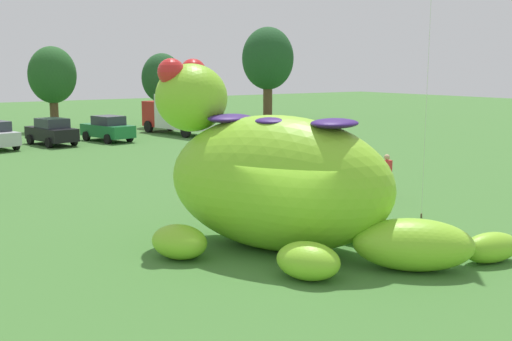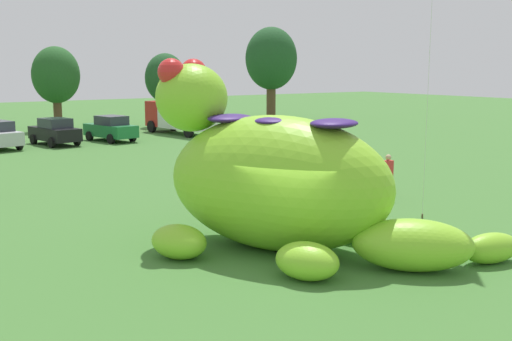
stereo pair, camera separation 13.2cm
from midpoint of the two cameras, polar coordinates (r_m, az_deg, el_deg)
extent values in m
plane|color=#427533|center=(16.22, 3.29, -8.30)|extent=(160.00, 160.00, 0.00)
ellipsoid|color=#8CD12D|center=(16.86, 1.71, -1.15)|extent=(5.82, 7.32, 3.68)
ellipsoid|color=#8CD12D|center=(18.04, -6.17, 6.65)|extent=(2.69, 2.78, 1.94)
sphere|color=red|center=(17.76, -8.00, 8.93)|extent=(0.78, 0.78, 0.78)
sphere|color=red|center=(18.62, -5.99, 8.99)|extent=(0.78, 0.78, 0.78)
ellipsoid|color=navy|center=(17.35, -2.59, 4.80)|extent=(1.84, 1.71, 0.25)
ellipsoid|color=navy|center=(16.63, 1.74, 4.60)|extent=(1.84, 1.71, 0.25)
ellipsoid|color=navy|center=(15.95, 6.99, 4.32)|extent=(1.84, 1.71, 0.25)
ellipsoid|color=#8CD12D|center=(16.42, -7.27, -6.50)|extent=(1.70, 1.91, 0.90)
ellipsoid|color=#8CD12D|center=(19.75, -0.21, -3.69)|extent=(1.70, 1.91, 0.90)
ellipsoid|color=#8CD12D|center=(14.79, 4.55, -8.26)|extent=(1.70, 1.91, 0.90)
ellipsoid|color=#8CD12D|center=(18.15, 9.53, -5.00)|extent=(1.70, 1.91, 0.90)
ellipsoid|color=#8CD12D|center=(15.81, 13.98, -6.61)|extent=(3.15, 3.10, 1.29)
ellipsoid|color=#8CD12D|center=(17.05, 20.52, -6.64)|extent=(1.82, 1.13, 0.79)
cylinder|color=black|center=(40.19, -21.23, 2.23)|extent=(0.37, 0.68, 0.64)
cube|color=black|center=(41.87, -18.32, 3.21)|extent=(2.39, 4.33, 0.80)
cube|color=#2D333D|center=(41.67, -18.28, 4.15)|extent=(1.82, 2.20, 0.60)
cylinder|color=black|center=(42.69, -20.08, 2.69)|extent=(0.35, 0.67, 0.64)
cylinder|color=black|center=(43.42, -18.05, 2.90)|extent=(0.35, 0.67, 0.64)
cylinder|color=black|center=(40.41, -18.56, 2.42)|extent=(0.35, 0.67, 0.64)
cylinder|color=black|center=(41.18, -16.44, 2.65)|extent=(0.35, 0.67, 0.64)
cube|color=#1E7238|center=(42.98, -13.54, 3.58)|extent=(2.53, 4.37, 0.80)
cube|color=#2D333D|center=(42.79, -13.46, 4.50)|extent=(1.88, 2.24, 0.60)
cylinder|color=black|center=(43.63, -15.37, 3.06)|extent=(0.37, 0.68, 0.64)
cylinder|color=black|center=(44.54, -13.51, 3.26)|extent=(0.37, 0.68, 0.64)
cylinder|color=black|center=(41.50, -13.52, 2.82)|extent=(0.37, 0.68, 0.64)
cylinder|color=black|center=(42.46, -11.61, 3.04)|extent=(0.37, 0.68, 0.64)
cube|color=#B2231E|center=(48.66, -8.94, 5.19)|extent=(2.23, 2.06, 1.90)
cube|color=silver|center=(46.02, -6.71, 5.38)|extent=(2.72, 4.85, 2.50)
cylinder|color=black|center=(48.19, -9.90, 3.99)|extent=(0.40, 0.93, 0.90)
cylinder|color=black|center=(49.30, -7.94, 4.16)|extent=(0.40, 0.93, 0.90)
cylinder|color=black|center=(44.21, -6.55, 3.59)|extent=(0.40, 0.93, 0.90)
cylinder|color=black|center=(45.48, -4.41, 3.78)|extent=(0.40, 0.93, 0.90)
cylinder|color=brown|center=(51.70, -18.07, 4.81)|extent=(0.66, 0.66, 2.30)
ellipsoid|color=#235623|center=(51.56, -18.25, 8.33)|extent=(3.68, 3.68, 4.42)
cylinder|color=brown|center=(53.18, -8.59, 5.20)|extent=(0.61, 0.61, 2.14)
ellipsoid|color=#1E4C23|center=(53.05, -8.67, 8.38)|extent=(3.42, 3.42, 4.11)
cylinder|color=brown|center=(59.62, 1.02, 6.20)|extent=(0.87, 0.87, 3.05)
ellipsoid|color=#1E4C23|center=(59.53, 1.03, 10.24)|extent=(4.88, 4.88, 5.85)
cylinder|color=#2D334C|center=(22.22, -5.08, -2.26)|extent=(0.26, 0.26, 0.88)
cube|color=red|center=(22.08, -5.10, -0.38)|extent=(0.38, 0.22, 0.60)
sphere|color=tan|center=(22.02, -5.12, 0.70)|extent=(0.22, 0.22, 0.22)
cylinder|color=#2D334C|center=(24.01, 11.67, -1.54)|extent=(0.26, 0.26, 0.88)
cube|color=red|center=(23.88, 11.73, 0.20)|extent=(0.38, 0.22, 0.60)
sphere|color=tan|center=(23.82, 11.77, 1.20)|extent=(0.22, 0.22, 0.22)
cylinder|color=brown|center=(21.35, 14.75, -4.04)|extent=(0.06, 0.06, 0.15)
cylinder|color=silver|center=(20.79, 15.40, 10.93)|extent=(0.01, 0.01, 10.89)
camera|label=1|loc=(0.07, -90.21, -0.04)|focal=43.62mm
camera|label=2|loc=(0.07, 89.79, 0.04)|focal=43.62mm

